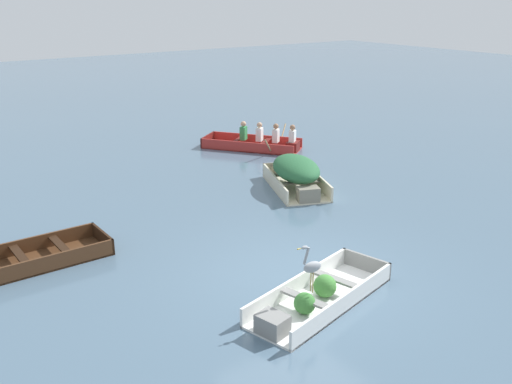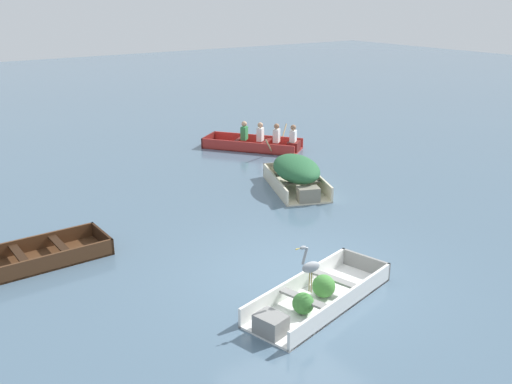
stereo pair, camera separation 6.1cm
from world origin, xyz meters
The scene contains 6 objects.
ground_plane centered at (0.00, 0.00, 0.00)m, with size 80.00×80.00×0.00m, color slate.
dinghy_white_foreground centered at (-0.46, -0.98, 0.15)m, with size 3.11×1.69×0.44m.
skiff_dark_varnish_near_moored centered at (-3.88, 3.34, 0.12)m, with size 2.58×1.15×0.34m.
skiff_cream_mid_moored centered at (3.03, 3.87, 0.49)m, with size 2.06×2.76×0.87m.
rowboat_red_with_crew centered at (4.63, 7.84, 0.22)m, with size 2.90×3.28×0.91m.
heron_on_dinghy centered at (-0.76, -1.17, 0.90)m, with size 0.46×0.17×0.84m.
Camera 2 is at (-6.06, -7.28, 4.94)m, focal length 40.00 mm.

